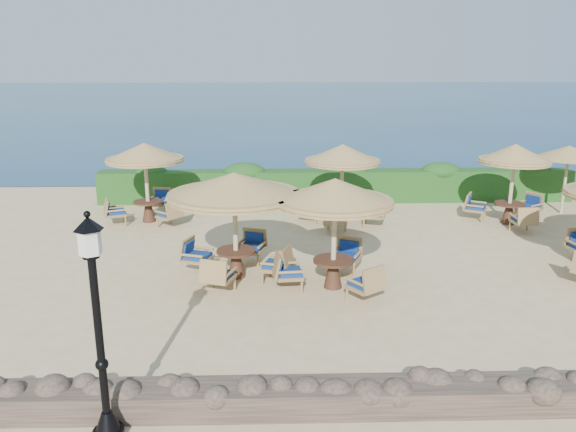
{
  "coord_description": "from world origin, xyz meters",
  "views": [
    {
      "loc": [
        -2.43,
        -13.74,
        5.22
      ],
      "look_at": [
        -2.04,
        0.39,
        1.3
      ],
      "focal_mm": 35.0,
      "sensor_mm": 36.0,
      "label": 1
    }
  ],
  "objects_px": {
    "lamp_post": "(100,341)",
    "extra_parasol": "(569,152)",
    "cafe_set_0": "(235,202)",
    "cafe_set_1": "(335,211)",
    "cafe_set_4": "(342,173)",
    "cafe_set_5": "(513,171)",
    "cafe_set_3": "(146,167)"
  },
  "relations": [
    {
      "from": "lamp_post",
      "to": "cafe_set_1",
      "type": "xyz_separation_m",
      "value": [
        3.78,
        5.48,
        0.34
      ]
    },
    {
      "from": "lamp_post",
      "to": "extra_parasol",
      "type": "distance_m",
      "value": 17.41
    },
    {
      "from": "cafe_set_0",
      "to": "cafe_set_3",
      "type": "relative_size",
      "value": 1.2
    },
    {
      "from": "cafe_set_3",
      "to": "cafe_set_5",
      "type": "distance_m",
      "value": 11.98
    },
    {
      "from": "lamp_post",
      "to": "cafe_set_1",
      "type": "relative_size",
      "value": 1.19
    },
    {
      "from": "cafe_set_4",
      "to": "extra_parasol",
      "type": "bearing_deg",
      "value": 8.39
    },
    {
      "from": "lamp_post",
      "to": "cafe_set_4",
      "type": "relative_size",
      "value": 1.15
    },
    {
      "from": "lamp_post",
      "to": "cafe_set_3",
      "type": "distance_m",
      "value": 11.47
    },
    {
      "from": "lamp_post",
      "to": "cafe_set_3",
      "type": "relative_size",
      "value": 1.21
    },
    {
      "from": "lamp_post",
      "to": "cafe_set_4",
      "type": "xyz_separation_m",
      "value": [
        4.61,
        10.82,
        0.17
      ]
    },
    {
      "from": "lamp_post",
      "to": "extra_parasol",
      "type": "xyz_separation_m",
      "value": [
        12.6,
        12.0,
        0.62
      ]
    },
    {
      "from": "extra_parasol",
      "to": "lamp_post",
      "type": "bearing_deg",
      "value": -136.4
    },
    {
      "from": "cafe_set_5",
      "to": "lamp_post",
      "type": "bearing_deg",
      "value": -133.44
    },
    {
      "from": "lamp_post",
      "to": "extra_parasol",
      "type": "relative_size",
      "value": 1.38
    },
    {
      "from": "cafe_set_0",
      "to": "cafe_set_1",
      "type": "height_order",
      "value": "same"
    },
    {
      "from": "cafe_set_0",
      "to": "cafe_set_4",
      "type": "relative_size",
      "value": 1.13
    },
    {
      "from": "cafe_set_1",
      "to": "cafe_set_5",
      "type": "distance_m",
      "value": 8.26
    },
    {
      "from": "cafe_set_5",
      "to": "cafe_set_1",
      "type": "bearing_deg",
      "value": -140.53
    },
    {
      "from": "extra_parasol",
      "to": "cafe_set_1",
      "type": "xyz_separation_m",
      "value": [
        -8.82,
        -6.52,
        -0.28
      ]
    },
    {
      "from": "cafe_set_1",
      "to": "cafe_set_4",
      "type": "relative_size",
      "value": 0.97
    },
    {
      "from": "cafe_set_4",
      "to": "cafe_set_5",
      "type": "height_order",
      "value": "same"
    },
    {
      "from": "cafe_set_0",
      "to": "cafe_set_1",
      "type": "relative_size",
      "value": 1.17
    },
    {
      "from": "lamp_post",
      "to": "cafe_set_0",
      "type": "distance_m",
      "value": 6.39
    },
    {
      "from": "lamp_post",
      "to": "cafe_set_5",
      "type": "distance_m",
      "value": 14.78
    },
    {
      "from": "extra_parasol",
      "to": "cafe_set_4",
      "type": "relative_size",
      "value": 0.83
    },
    {
      "from": "cafe_set_4",
      "to": "cafe_set_0",
      "type": "bearing_deg",
      "value": -124.53
    },
    {
      "from": "lamp_post",
      "to": "cafe_set_4",
      "type": "distance_m",
      "value": 11.76
    },
    {
      "from": "lamp_post",
      "to": "cafe_set_4",
      "type": "height_order",
      "value": "lamp_post"
    },
    {
      "from": "cafe_set_0",
      "to": "cafe_set_1",
      "type": "distance_m",
      "value": 2.46
    },
    {
      "from": "extra_parasol",
      "to": "cafe_set_4",
      "type": "xyz_separation_m",
      "value": [
        -7.99,
        -1.18,
        -0.45
      ]
    },
    {
      "from": "cafe_set_0",
      "to": "cafe_set_5",
      "type": "xyz_separation_m",
      "value": [
        8.72,
        4.51,
        -0.17
      ]
    },
    {
      "from": "cafe_set_3",
      "to": "cafe_set_4",
      "type": "bearing_deg",
      "value": -4.5
    }
  ]
}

